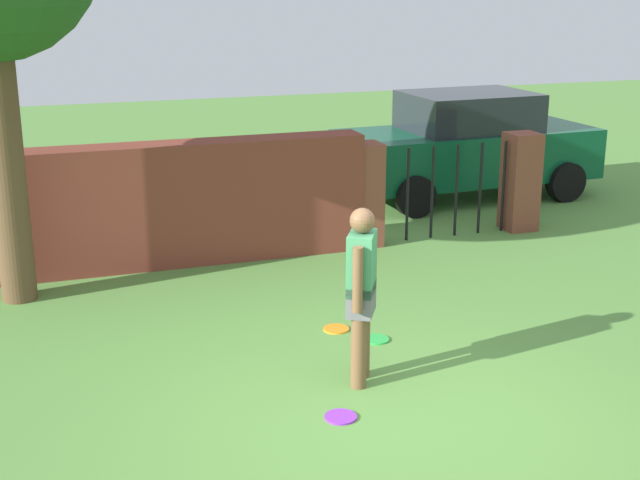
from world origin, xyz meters
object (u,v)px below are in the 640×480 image
at_px(person, 361,288).
at_px(frisbee_green, 376,339).
at_px(car, 467,145).
at_px(frisbee_purple, 341,417).
at_px(frisbee_orange, 336,329).

height_order(person, frisbee_green, person).
relative_size(person, car, 0.38).
xyz_separation_m(car, frisbee_green, (-3.67, -5.11, -0.85)).
xyz_separation_m(person, frisbee_purple, (-0.40, -0.59, -0.89)).
xyz_separation_m(person, frisbee_green, (0.49, 0.83, -0.89)).
distance_m(frisbee_purple, frisbee_orange, 1.90).
relative_size(person, frisbee_purple, 6.00).
relative_size(frisbee_green, frisbee_orange, 1.00).
distance_m(frisbee_green, frisbee_orange, 0.48).
bearing_deg(frisbee_orange, car, 50.07).
relative_size(person, frisbee_green, 6.00).
bearing_deg(person, frisbee_purple, 175.59).
height_order(person, car, car).
bearing_deg(frisbee_green, frisbee_orange, 126.84).
relative_size(car, frisbee_green, 15.81).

